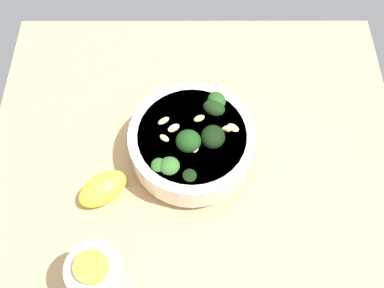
# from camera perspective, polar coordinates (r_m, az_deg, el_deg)

# --- Properties ---
(ground_plane) EXTENTS (0.67, 0.67, 0.05)m
(ground_plane) POSITION_cam_1_polar(r_m,az_deg,el_deg) (0.71, 0.45, -5.43)
(ground_plane) COLOR tan
(bowl_of_broccoli) EXTENTS (0.19, 0.19, 0.10)m
(bowl_of_broccoli) POSITION_cam_1_polar(r_m,az_deg,el_deg) (0.67, 0.05, 0.16)
(bowl_of_broccoli) COLOR silver
(bowl_of_broccoli) RESTS_ON ground_plane
(lemon_wedge) EXTENTS (0.08, 0.09, 0.04)m
(lemon_wedge) POSITION_cam_1_polar(r_m,az_deg,el_deg) (0.67, -11.58, -5.76)
(lemon_wedge) COLOR yellow
(lemon_wedge) RESTS_ON ground_plane
(bottle_short) EXTENTS (0.07, 0.07, 0.13)m
(bottle_short) POSITION_cam_1_polar(r_m,az_deg,el_deg) (0.59, -11.78, -16.77)
(bottle_short) COLOR beige
(bottle_short) RESTS_ON ground_plane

